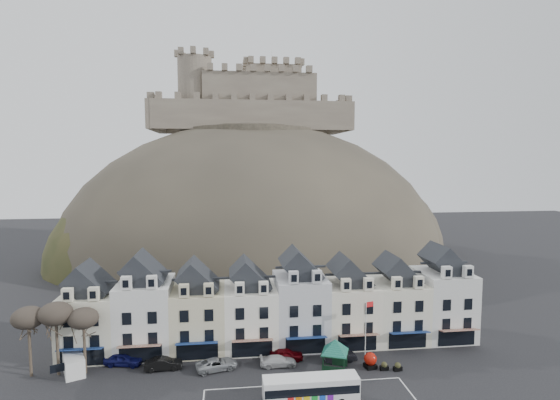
{
  "coord_description": "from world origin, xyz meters",
  "views": [
    {
      "loc": [
        -6.28,
        -40.8,
        25.08
      ],
      "look_at": [
        1.59,
        24.0,
        18.82
      ],
      "focal_mm": 28.0,
      "sensor_mm": 36.0,
      "label": 1
    }
  ],
  "objects_px": {
    "bus_shelter": "(335,346)",
    "car_black": "(163,364)",
    "car_white": "(278,361)",
    "car_maroon": "(286,354)",
    "car_charcoal": "(340,356)",
    "flagpole": "(366,326)",
    "car_silver": "(217,364)",
    "white_van": "(73,363)",
    "bus": "(311,388)",
    "car_navy": "(123,359)",
    "red_buoy": "(370,360)"
  },
  "relations": [
    {
      "from": "red_buoy",
      "to": "car_navy",
      "type": "xyz_separation_m",
      "value": [
        -29.58,
        4.28,
        -0.18
      ]
    },
    {
      "from": "car_charcoal",
      "to": "car_maroon",
      "type": "bearing_deg",
      "value": 74.02
    },
    {
      "from": "car_black",
      "to": "car_white",
      "type": "distance_m",
      "value": 13.7
    },
    {
      "from": "bus_shelter",
      "to": "red_buoy",
      "type": "xyz_separation_m",
      "value": [
        4.35,
        0.01,
        -1.98
      ]
    },
    {
      "from": "bus",
      "to": "car_white",
      "type": "distance_m",
      "value": 8.67
    },
    {
      "from": "flagpole",
      "to": "red_buoy",
      "type": "bearing_deg",
      "value": -94.7
    },
    {
      "from": "car_navy",
      "to": "car_black",
      "type": "distance_m",
      "value": 5.28
    },
    {
      "from": "flagpole",
      "to": "car_silver",
      "type": "relative_size",
      "value": 1.56
    },
    {
      "from": "white_van",
      "to": "car_black",
      "type": "bearing_deg",
      "value": -27.86
    },
    {
      "from": "white_van",
      "to": "flagpole",
      "type": "bearing_deg",
      "value": -25.6
    },
    {
      "from": "car_navy",
      "to": "car_silver",
      "type": "xyz_separation_m",
      "value": [
        11.3,
        -2.5,
        -0.1
      ]
    },
    {
      "from": "flagpole",
      "to": "car_silver",
      "type": "bearing_deg",
      "value": -178.38
    },
    {
      "from": "flagpole",
      "to": "car_navy",
      "type": "relative_size",
      "value": 1.65
    },
    {
      "from": "bus",
      "to": "red_buoy",
      "type": "xyz_separation_m",
      "value": [
        8.51,
        6.49,
        -0.57
      ]
    },
    {
      "from": "red_buoy",
      "to": "car_silver",
      "type": "bearing_deg",
      "value": 174.43
    },
    {
      "from": "car_navy",
      "to": "car_maroon",
      "type": "relative_size",
      "value": 1.1
    },
    {
      "from": "car_white",
      "to": "car_maroon",
      "type": "bearing_deg",
      "value": -39.53
    },
    {
      "from": "bus",
      "to": "car_white",
      "type": "bearing_deg",
      "value": 106.11
    },
    {
      "from": "bus_shelter",
      "to": "bus",
      "type": "bearing_deg",
      "value": -101.38
    },
    {
      "from": "car_silver",
      "to": "car_white",
      "type": "xyz_separation_m",
      "value": [
        7.36,
        0.0,
        -0.05
      ]
    },
    {
      "from": "bus",
      "to": "car_silver",
      "type": "distance_m",
      "value": 12.84
    },
    {
      "from": "bus",
      "to": "flagpole",
      "type": "relative_size",
      "value": 1.31
    },
    {
      "from": "car_silver",
      "to": "car_navy",
      "type": "bearing_deg",
      "value": 62.97
    },
    {
      "from": "red_buoy",
      "to": "car_silver",
      "type": "distance_m",
      "value": 18.37
    },
    {
      "from": "car_navy",
      "to": "bus",
      "type": "bearing_deg",
      "value": -106.31
    },
    {
      "from": "car_navy",
      "to": "bus_shelter",
      "type": "bearing_deg",
      "value": -88.89
    },
    {
      "from": "car_maroon",
      "to": "red_buoy",
      "type": "bearing_deg",
      "value": -104.9
    },
    {
      "from": "car_black",
      "to": "car_charcoal",
      "type": "height_order",
      "value": "car_black"
    },
    {
      "from": "white_van",
      "to": "car_navy",
      "type": "bearing_deg",
      "value": -13.15
    },
    {
      "from": "car_black",
      "to": "car_charcoal",
      "type": "xyz_separation_m",
      "value": [
        21.42,
        -0.45,
        -0.03
      ]
    },
    {
      "from": "car_black",
      "to": "red_buoy",
      "type": "bearing_deg",
      "value": -99.8
    },
    {
      "from": "flagpole",
      "to": "white_van",
      "type": "xyz_separation_m",
      "value": [
        -35.19,
        0.93,
        -3.23
      ]
    },
    {
      "from": "car_charcoal",
      "to": "flagpole",
      "type": "bearing_deg",
      "value": -92.57
    },
    {
      "from": "car_white",
      "to": "car_maroon",
      "type": "relative_size",
      "value": 1.05
    },
    {
      "from": "car_navy",
      "to": "car_maroon",
      "type": "bearing_deg",
      "value": -82.21
    },
    {
      "from": "bus",
      "to": "car_charcoal",
      "type": "distance_m",
      "value": 10.15
    },
    {
      "from": "car_black",
      "to": "car_maroon",
      "type": "distance_m",
      "value": 14.89
    },
    {
      "from": "flagpole",
      "to": "white_van",
      "type": "relative_size",
      "value": 1.46
    },
    {
      "from": "white_van",
      "to": "car_black",
      "type": "xyz_separation_m",
      "value": [
        10.41,
        -0.69,
        -0.37
      ]
    },
    {
      "from": "bus_shelter",
      "to": "car_black",
      "type": "xyz_separation_m",
      "value": [
        -20.25,
        2.56,
        -2.22
      ]
    },
    {
      "from": "bus",
      "to": "car_black",
      "type": "height_order",
      "value": "bus"
    },
    {
      "from": "red_buoy",
      "to": "white_van",
      "type": "height_order",
      "value": "white_van"
    },
    {
      "from": "bus_shelter",
      "to": "car_maroon",
      "type": "xyz_separation_m",
      "value": [
        -5.37,
        3.26,
        -2.23
      ]
    },
    {
      "from": "bus",
      "to": "car_black",
      "type": "xyz_separation_m",
      "value": [
        -16.08,
        9.04,
        -0.82
      ]
    },
    {
      "from": "flagpole",
      "to": "car_silver",
      "type": "height_order",
      "value": "flagpole"
    },
    {
      "from": "car_maroon",
      "to": "flagpole",
      "type": "bearing_deg",
      "value": -91.85
    },
    {
      "from": "white_van",
      "to": "car_black",
      "type": "height_order",
      "value": "white_van"
    },
    {
      "from": "bus_shelter",
      "to": "car_black",
      "type": "height_order",
      "value": "bus_shelter"
    },
    {
      "from": "flagpole",
      "to": "car_white",
      "type": "relative_size",
      "value": 1.72
    },
    {
      "from": "red_buoy",
      "to": "car_black",
      "type": "distance_m",
      "value": 24.73
    }
  ]
}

